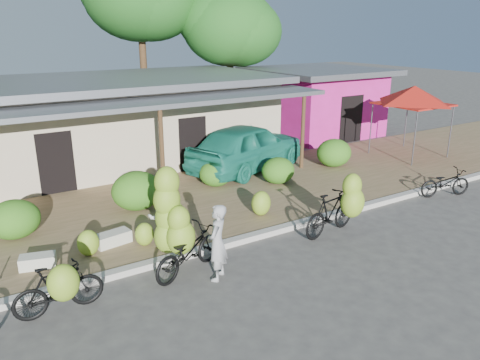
% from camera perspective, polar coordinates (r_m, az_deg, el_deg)
% --- Properties ---
extents(ground, '(100.00, 100.00, 0.00)m').
position_cam_1_polar(ground, '(10.30, 4.67, -12.10)').
color(ground, '#454240').
rests_on(ground, ground).
extents(sidewalk, '(60.00, 6.00, 0.12)m').
position_cam_1_polar(sidewalk, '(14.19, -7.44, -3.19)').
color(sidewalk, '#8F724D').
rests_on(sidewalk, ground).
extents(curb, '(60.00, 0.25, 0.15)m').
position_cam_1_polar(curb, '(11.74, -1.19, -7.66)').
color(curb, '#A8A399').
rests_on(curb, ground).
extents(shop_main, '(13.00, 8.50, 3.35)m').
position_cam_1_polar(shop_main, '(19.12, -15.22, 7.05)').
color(shop_main, '#C1B292').
rests_on(shop_main, ground).
extents(shop_pink, '(6.00, 6.00, 3.25)m').
position_cam_1_polar(shop_pink, '(24.33, 9.31, 9.56)').
color(shop_pink, '#CF1F91').
rests_on(shop_pink, ground).
extents(tree_near_right, '(4.99, 4.86, 7.14)m').
position_cam_1_polar(tree_near_right, '(25.15, -1.78, 18.32)').
color(tree_near_right, '#49321D').
rests_on(tree_near_right, ground).
extents(hedge_1, '(1.27, 1.14, 0.99)m').
position_cam_1_polar(hedge_1, '(13.00, -25.85, -4.34)').
color(hedge_1, '#266316').
rests_on(hedge_1, sidewalk).
extents(hedge_2, '(1.45, 1.31, 1.13)m').
position_cam_1_polar(hedge_2, '(13.83, -12.48, -1.29)').
color(hedge_2, '#266316').
rests_on(hedge_2, sidewalk).
extents(hedge_3, '(1.13, 1.02, 0.88)m').
position_cam_1_polar(hedge_3, '(15.58, -2.94, 0.83)').
color(hedge_3, '#266316').
rests_on(hedge_3, sidewalk).
extents(hedge_4, '(1.15, 1.04, 0.90)m').
position_cam_1_polar(hedge_4, '(15.87, 4.66, 1.16)').
color(hedge_4, '#266316').
rests_on(hedge_4, sidewalk).
extents(hedge_5, '(1.36, 1.22, 1.06)m').
position_cam_1_polar(hedge_5, '(18.13, 11.38, 3.27)').
color(hedge_5, '#266316').
rests_on(hedge_5, sidewalk).
extents(red_canopy, '(3.50, 3.50, 2.86)m').
position_cam_1_polar(red_canopy, '(20.25, 20.45, 9.69)').
color(red_canopy, '#59595E').
rests_on(red_canopy, sidewalk).
extents(bike_left, '(1.67, 1.12, 1.30)m').
position_cam_1_polar(bike_left, '(9.49, -21.17, -12.15)').
color(bike_left, black).
rests_on(bike_left, ground).
extents(bike_center, '(2.08, 1.50, 2.35)m').
position_cam_1_polar(bike_center, '(10.39, -7.36, -6.55)').
color(bike_center, black).
rests_on(bike_center, ground).
extents(bike_right, '(1.98, 1.34, 1.80)m').
position_cam_1_polar(bike_right, '(12.27, 11.58, -3.50)').
color(bike_right, black).
rests_on(bike_right, ground).
extents(bike_far_right, '(1.82, 1.12, 0.90)m').
position_cam_1_polar(bike_far_right, '(16.33, 23.74, -0.31)').
color(bike_far_right, black).
rests_on(bike_far_right, ground).
extents(loose_banana_a, '(0.50, 0.43, 0.63)m').
position_cam_1_polar(loose_banana_a, '(11.45, -18.01, -7.30)').
color(loose_banana_a, '#80AA2A').
rests_on(loose_banana_a, sidewalk).
extents(loose_banana_b, '(0.47, 0.40, 0.58)m').
position_cam_1_polar(loose_banana_b, '(11.62, -11.57, -6.49)').
color(loose_banana_b, '#80AA2A').
rests_on(loose_banana_b, sidewalk).
extents(loose_banana_c, '(0.57, 0.48, 0.71)m').
position_cam_1_polar(loose_banana_c, '(13.15, 2.58, -2.85)').
color(loose_banana_c, '#80AA2A').
rests_on(loose_banana_c, sidewalk).
extents(sack_near, '(0.90, 0.53, 0.30)m').
position_cam_1_polar(sack_near, '(11.92, -15.25, -6.88)').
color(sack_near, beige).
rests_on(sack_near, sidewalk).
extents(sack_far, '(0.82, 0.57, 0.28)m').
position_cam_1_polar(sack_far, '(11.39, -23.43, -9.08)').
color(sack_far, beige).
rests_on(sack_far, sidewalk).
extents(vendor, '(0.73, 0.72, 1.69)m').
position_cam_1_polar(vendor, '(9.98, -2.78, -7.62)').
color(vendor, gray).
rests_on(vendor, ground).
extents(bystander, '(0.88, 0.80, 1.48)m').
position_cam_1_polar(bystander, '(11.30, -9.36, -4.60)').
color(bystander, silver).
rests_on(bystander, sidewalk).
extents(teal_van, '(5.59, 3.75, 1.77)m').
position_cam_1_polar(teal_van, '(17.30, 0.88, 4.13)').
color(teal_van, '#1B7B66').
rests_on(teal_van, sidewalk).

